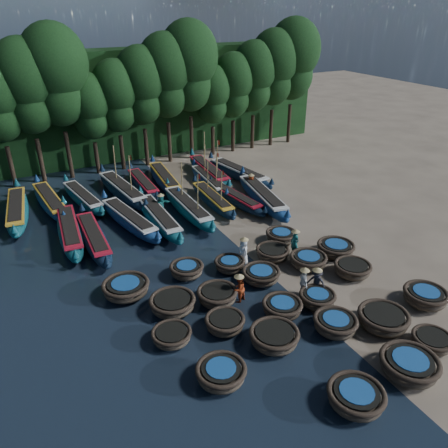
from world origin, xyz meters
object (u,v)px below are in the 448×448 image
coracle_9 (425,296)px  long_boat_2 (94,238)px  fisherman_5 (161,204)px  coracle_16 (217,295)px  coracle_17 (261,275)px  long_boat_8 (262,196)px  fisherman_2 (239,287)px  coracle_3 (409,365)px  fisherman_6 (251,183)px  fisherman_0 (244,251)px  long_boat_10 (50,201)px  coracle_8 (383,319)px  long_boat_6 (213,199)px  fisherman_3 (316,282)px  long_boat_15 (209,181)px  coracle_22 (230,264)px  long_boat_4 (159,217)px  long_boat_12 (123,190)px  long_boat_17 (239,173)px  coracle_13 (317,298)px  coracle_10 (172,336)px  long_boat_3 (129,219)px  coracle_14 (352,269)px  coracle_15 (173,304)px  fisherman_4 (304,281)px  coracle_21 (187,270)px  coracle_5 (221,373)px  long_boat_7 (236,199)px  coracle_20 (126,288)px  coracle_2 (356,397)px  long_boat_16 (209,171)px  coracle_4 (432,341)px  coracle_6 (274,337)px  coracle_12 (282,307)px  coracle_19 (336,248)px  coracle_7 (335,324)px  fisherman_1 (295,242)px  long_boat_13 (143,184)px  coracle_11 (225,323)px  coracle_23 (272,252)px

coracle_9 → long_boat_2: bearing=133.8°
fisherman_5 → coracle_16: bearing=-118.9°
coracle_17 → long_boat_8: 10.38m
fisherman_2 → fisherman_5: (0.15, 11.45, -0.00)m
coracle_3 → fisherman_6: fisherman_6 is taller
fisherman_0 → long_boat_10: bearing=-137.5°
coracle_8 → fisherman_0: fisherman_0 is taller
long_boat_6 → fisherman_2: size_ratio=4.29×
long_boat_6 → fisherman_3: bearing=-88.9°
long_boat_15 → fisherman_3: bearing=-91.5°
coracle_8 → coracle_22: bearing=117.6°
long_boat_4 → long_boat_12: bearing=98.9°
coracle_17 → long_boat_12: size_ratio=0.26×
long_boat_17 → coracle_13: bearing=-116.2°
coracle_10 → long_boat_10: 17.83m
long_boat_3 → long_boat_4: size_ratio=0.98×
coracle_14 → fisherman_5: (-6.63, 12.40, 0.39)m
coracle_15 → long_boat_8: size_ratio=0.29×
long_boat_3 → fisherman_4: bearing=-74.3°
fisherman_3 → coracle_21: bearing=-160.5°
coracle_17 → fisherman_5: fisherman_5 is taller
coracle_5 → coracle_15: size_ratio=0.80×
fisherman_2 → long_boat_7: bearing=-141.6°
coracle_20 → long_boat_2: bearing=92.1°
long_boat_7 → fisherman_4: bearing=-108.8°
coracle_2 → coracle_17: coracle_2 is taller
long_boat_4 → long_boat_16: size_ratio=0.95×
coracle_14 → coracle_16: bearing=170.5°
long_boat_6 → fisherman_3: (-0.35, -12.65, 0.35)m
long_boat_17 → fisherman_6: fisherman_6 is taller
long_boat_15 → coracle_4: bearing=-84.3°
coracle_6 → coracle_12: coracle_6 is taller
coracle_14 → long_boat_16: bearing=91.1°
coracle_5 → fisherman_0: fisherman_0 is taller
long_boat_15 → coracle_2: bearing=-97.5°
coracle_12 → fisherman_4: size_ratio=1.12×
coracle_8 → fisherman_2: 7.03m
coracle_17 → coracle_22: 2.03m
coracle_19 → coracle_20: size_ratio=1.08×
long_boat_3 → fisherman_6: bearing=-3.2°
coracle_7 → coracle_14: bearing=38.5°
coracle_12 → long_boat_4: 12.18m
coracle_12 → long_boat_17: 18.41m
fisherman_0 → fisherman_1: (3.19, -0.60, 0.04)m
long_boat_10 → coracle_5: bearing=-85.8°
long_boat_13 → coracle_11: bearing=-95.5°
coracle_23 → long_boat_13: bearing=103.5°
coracle_20 → long_boat_16: bearing=49.5°
coracle_7 → coracle_22: (-1.81, 6.88, -0.05)m
fisherman_1 → fisherman_4: size_ratio=1.04×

